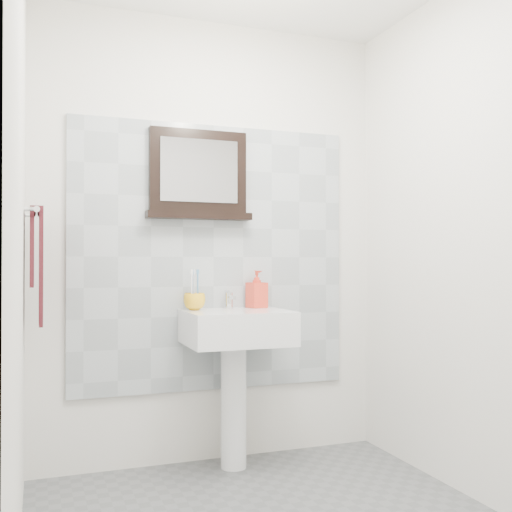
{
  "coord_description": "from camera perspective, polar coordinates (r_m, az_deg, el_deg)",
  "views": [
    {
      "loc": [
        -0.95,
        -2.19,
        1.12
      ],
      "look_at": [
        0.06,
        0.55,
        1.15
      ],
      "focal_mm": 42.0,
      "sensor_mm": 36.0,
      "label": 1
    }
  ],
  "objects": [
    {
      "name": "pedestal_sink",
      "position": [
        3.26,
        -1.89,
        -8.42
      ],
      "size": [
        0.55,
        0.44,
        0.96
      ],
      "color": "white",
      "rests_on": "ground"
    },
    {
      "name": "back_wall",
      "position": [
        3.43,
        -4.16,
        1.58
      ],
      "size": [
        2.0,
        0.01,
        2.5
      ],
      "primitive_type": "cube",
      "color": "silver",
      "rests_on": "ground"
    },
    {
      "name": "hand_towel",
      "position": [
        3.01,
        -20.11,
        -0.08
      ],
      "size": [
        0.06,
        0.3,
        0.55
      ],
      "color": "#340E12",
      "rests_on": "towel_bar"
    },
    {
      "name": "front_wall",
      "position": [
        1.45,
        20.68,
        4.65
      ],
      "size": [
        2.0,
        0.01,
        2.5
      ],
      "primitive_type": "cube",
      "color": "silver",
      "rests_on": "ground"
    },
    {
      "name": "framed_mirror",
      "position": [
        3.4,
        -5.51,
        7.47
      ],
      "size": [
        0.59,
        0.11,
        0.5
      ],
      "color": "black",
      "rests_on": "back_wall"
    },
    {
      "name": "towel_bar",
      "position": [
        3.02,
        -20.23,
        3.91
      ],
      "size": [
        0.07,
        0.4,
        0.03
      ],
      "color": "silver",
      "rests_on": "left_wall"
    },
    {
      "name": "right_wall",
      "position": [
        2.93,
        21.39,
        2.0
      ],
      "size": [
        0.01,
        2.2,
        2.5
      ],
      "primitive_type": "cube",
      "color": "silver",
      "rests_on": "ground"
    },
    {
      "name": "splashback",
      "position": [
        3.41,
        -4.11,
        -0.09
      ],
      "size": [
        1.6,
        0.02,
        1.5
      ],
      "primitive_type": "cube",
      "color": "#A2ABB0",
      "rests_on": "back_wall"
    },
    {
      "name": "left_wall",
      "position": [
        2.2,
        -21.6,
        2.87
      ],
      "size": [
        0.01,
        2.2,
        2.5
      ],
      "primitive_type": "cube",
      "color": "silver",
      "rests_on": "ground"
    },
    {
      "name": "toothbrush_cup",
      "position": [
        3.27,
        -5.88,
        -4.34
      ],
      "size": [
        0.14,
        0.14,
        0.09
      ],
      "primitive_type": "imported",
      "rotation": [
        0.0,
        0.0,
        0.2
      ],
      "color": "yellow",
      "rests_on": "pedestal_sink"
    },
    {
      "name": "toothbrushes",
      "position": [
        3.27,
        -5.87,
        -2.99
      ],
      "size": [
        0.05,
        0.04,
        0.21
      ],
      "color": "white",
      "rests_on": "toothbrush_cup"
    },
    {
      "name": "soap_dispenser",
      "position": [
        3.42,
        0.07,
        -3.17
      ],
      "size": [
        0.11,
        0.12,
        0.21
      ],
      "primitive_type": "imported",
      "rotation": [
        0.0,
        0.0,
        0.22
      ],
      "color": "red",
      "rests_on": "pedestal_sink"
    }
  ]
}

